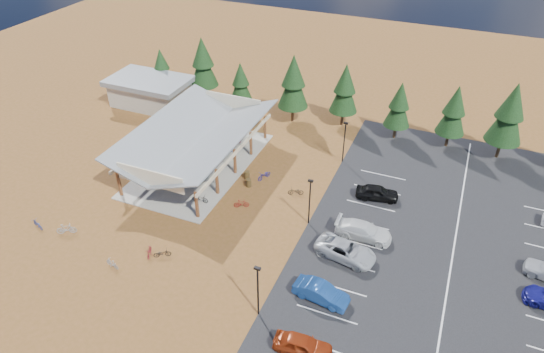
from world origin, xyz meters
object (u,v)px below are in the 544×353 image
at_px(trash_bin_0, 249,183).
at_px(car_4, 377,192).
at_px(bike_pavilion, 197,136).
at_px(bike_16, 296,191).
at_px(bike_15, 241,204).
at_px(bike_9, 66,229).
at_px(bike_11, 149,252).
at_px(car_3, 364,231).
at_px(bike_5, 211,179).
at_px(bike_7, 236,138).
at_px(bike_0, 162,184).
at_px(bike_3, 200,134).
at_px(trash_bin_1, 247,175).
at_px(bike_12, 162,253).
at_px(car_1, 321,293).
at_px(outbuilding, 150,91).
at_px(bike_14, 264,175).
at_px(bike_6, 228,147).
at_px(bike_1, 184,167).
at_px(bike_13, 112,263).
at_px(lamp_post_1, 310,199).
at_px(bike_2, 179,154).
at_px(car_0, 303,345).
at_px(lamp_post_2, 344,139).
at_px(lamp_post_0, 258,288).
at_px(bike_10, 38,224).
at_px(bike_4, 200,199).
at_px(car_2, 346,251).

bearing_deg(trash_bin_0, car_4, 13.46).
distance_m(bike_pavilion, bike_16, 12.75).
bearing_deg(bike_15, bike_9, 101.51).
relative_size(bike_11, car_3, 0.28).
height_order(bike_5, bike_7, bike_5).
bearing_deg(car_4, bike_15, 107.75).
xyz_separation_m(bike_0, bike_3, (-1.61, 10.96, 0.04)).
height_order(trash_bin_1, bike_12, trash_bin_1).
height_order(bike_15, car_1, car_1).
xyz_separation_m(outbuilding, bike_5, (17.13, -13.90, -1.37)).
bearing_deg(bike_14, bike_5, -123.67).
xyz_separation_m(bike_3, bike_7, (4.67, 0.77, 0.02)).
bearing_deg(outbuilding, bike_6, -24.36).
distance_m(bike_3, bike_7, 4.73).
xyz_separation_m(bike_3, bike_15, (10.91, -10.74, -0.11)).
xyz_separation_m(bike_12, car_4, (15.82, 15.96, 0.37)).
bearing_deg(car_1, bike_1, 65.77).
bearing_deg(bike_13, car_4, 145.55).
bearing_deg(outbuilding, car_3, -24.90).
bearing_deg(bike_1, lamp_post_1, -84.00).
distance_m(outbuilding, bike_9, 27.63).
bearing_deg(bike_2, trash_bin_1, -111.35).
bearing_deg(bike_11, car_4, 21.60).
bearing_deg(bike_3, bike_5, -137.25).
height_order(trash_bin_0, car_0, car_0).
bearing_deg(car_0, bike_pavilion, 40.80).
xyz_separation_m(bike_9, car_4, (25.93, 16.80, 0.23)).
distance_m(car_1, car_3, 8.83).
xyz_separation_m(lamp_post_2, bike_5, (-11.87, -9.90, -2.32)).
height_order(bike_13, car_3, car_3).
bearing_deg(bike_14, trash_bin_1, -136.52).
distance_m(outbuilding, bike_16, 28.96).
xyz_separation_m(lamp_post_0, bike_9, (-20.67, 1.69, -2.42)).
relative_size(bike_pavilion, bike_10, 12.08).
height_order(bike_4, bike_13, bike_4).
bearing_deg(bike_16, bike_3, -135.07).
relative_size(trash_bin_1, bike_1, 0.60).
relative_size(trash_bin_1, bike_16, 0.55).
distance_m(trash_bin_0, car_2, 14.16).
bearing_deg(outbuilding, lamp_post_2, -7.85).
bearing_deg(trash_bin_1, bike_6, 136.34).
bearing_deg(bike_1, bike_10, 167.21).
xyz_separation_m(bike_15, car_3, (12.52, 0.32, 0.33)).
distance_m(bike_0, bike_9, 10.69).
relative_size(bike_6, bike_11, 1.12).
xyz_separation_m(bike_0, car_1, (20.47, -8.19, 0.25)).
distance_m(bike_11, bike_12, 1.20).
xyz_separation_m(bike_pavilion, lamp_post_0, (15.00, -17.00, -0.85)).
bearing_deg(bike_6, bike_pavilion, 168.53).
bearing_deg(bike_1, lamp_post_0, -116.50).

